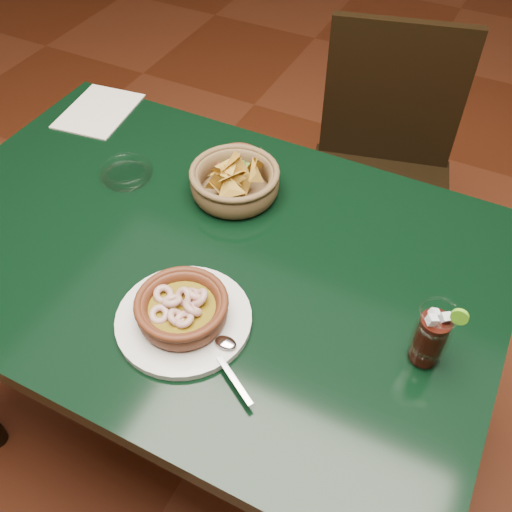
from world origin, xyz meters
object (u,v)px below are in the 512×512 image
at_px(dining_chair, 380,172).
at_px(chip_basket, 235,181).
at_px(cola_drink, 431,336).
at_px(shrimp_plate, 183,311).
at_px(dining_table, 202,278).

xyz_separation_m(dining_chair, chip_basket, (-0.20, -0.53, 0.29)).
bearing_deg(cola_drink, shrimp_plate, -163.36).
xyz_separation_m(dining_table, dining_chair, (0.19, 0.71, -0.15)).
relative_size(dining_table, shrimp_plate, 3.88).
xyz_separation_m(dining_chair, cola_drink, (0.29, -0.76, 0.31)).
bearing_deg(cola_drink, chip_basket, 154.98).
xyz_separation_m(dining_table, shrimp_plate, (0.07, -0.17, 0.13)).
bearing_deg(dining_table, dining_chair, 75.07).
bearing_deg(dining_chair, chip_basket, -110.43).
bearing_deg(chip_basket, shrimp_plate, -76.58).
height_order(shrimp_plate, cola_drink, cola_drink).
height_order(shrimp_plate, chip_basket, chip_basket).
bearing_deg(chip_basket, cola_drink, -25.02).
relative_size(dining_table, dining_chair, 1.33).
height_order(dining_table, dining_chair, dining_chair).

